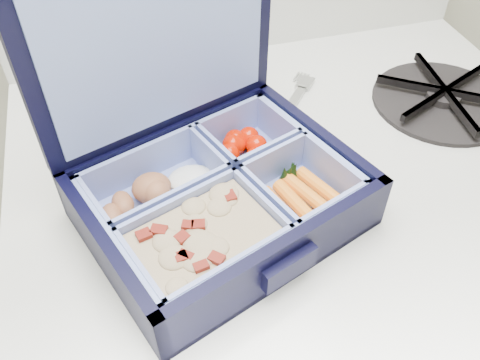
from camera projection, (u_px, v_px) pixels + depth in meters
name	position (u px, v px, depth m)	size (l,w,h in m)	color
bento_box	(221.00, 198.00, 0.50)	(0.25, 0.20, 0.06)	black
burner_grate	(444.00, 95.00, 0.64)	(0.18, 0.18, 0.03)	black
burner_grate_rear	(141.00, 81.00, 0.67)	(0.15, 0.15, 0.02)	black
fork	(284.00, 118.00, 0.63)	(0.02, 0.17, 0.01)	#BEBEBE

